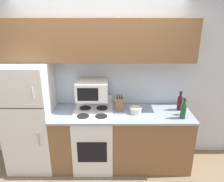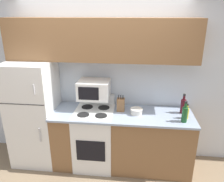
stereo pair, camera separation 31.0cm
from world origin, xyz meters
TOP-DOWN VIEW (x-y plane):
  - ground_plane at (0.00, 0.00)m, footprint 12.00×12.00m
  - wall_back at (0.00, 0.68)m, footprint 8.00×0.05m
  - lower_cabinets at (0.34, 0.32)m, footprint 2.08×0.68m
  - refrigerator at (-1.04, 0.32)m, footprint 0.68×0.67m
  - upper_cabinets at (0.00, 0.50)m, footprint 2.75×0.33m
  - stove at (-0.09, 0.31)m, footprint 0.58×0.66m
  - microwave at (-0.10, 0.43)m, footprint 0.46×0.38m
  - knife_block at (0.31, 0.39)m, footprint 0.11×0.09m
  - bowl at (0.55, 0.30)m, footprint 0.18×0.18m
  - bottle_wine_green at (1.19, 0.13)m, footprint 0.08×0.08m
  - bottle_wine_red at (1.22, 0.41)m, footprint 0.08×0.08m
  - bottle_cooking_spray at (1.24, 0.24)m, footprint 0.06×0.06m

SIDE VIEW (x-z plane):
  - ground_plane at x=0.00m, z-range 0.00..0.00m
  - lower_cabinets at x=0.34m, z-range 0.00..0.91m
  - stove at x=-0.09m, z-range -0.07..1.02m
  - refrigerator at x=-1.04m, z-range 0.00..1.65m
  - bowl at x=0.55m, z-range 0.91..1.00m
  - bottle_cooking_spray at x=1.24m, z-range 0.89..1.11m
  - knife_block at x=0.31m, z-range 0.88..1.14m
  - bottle_wine_green at x=1.19m, z-range 0.88..1.18m
  - bottle_wine_red at x=1.22m, z-range 0.88..1.18m
  - microwave at x=-0.10m, z-range 1.09..1.36m
  - wall_back at x=0.00m, z-range 0.00..2.55m
  - upper_cabinets at x=0.00m, z-range 1.65..2.25m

